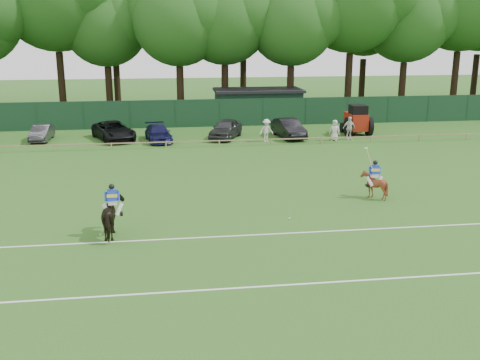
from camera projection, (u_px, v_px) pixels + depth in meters
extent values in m
plane|color=#1E4C14|center=(238.00, 228.00, 25.12)|extent=(160.00, 160.00, 0.00)
imported|color=black|center=(113.00, 216.00, 23.88)|extent=(1.09, 2.18, 1.80)
imported|color=maroon|center=(374.00, 185.00, 29.39)|extent=(1.21, 1.34, 1.43)
imported|color=#2B2B2D|center=(42.00, 133.00, 44.54)|extent=(1.42, 3.86, 1.26)
imported|color=black|center=(114.00, 131.00, 44.83)|extent=(4.18, 5.80, 1.47)
imported|color=#12123A|center=(158.00, 133.00, 44.33)|extent=(2.40, 4.59, 1.27)
imported|color=#323234|center=(226.00, 129.00, 45.47)|extent=(3.50, 4.91, 1.55)
imported|color=black|center=(289.00, 128.00, 45.80)|extent=(2.22, 4.80, 1.52)
imported|color=beige|center=(266.00, 130.00, 44.08)|extent=(1.30, 0.97, 1.79)
imported|color=silver|center=(349.00, 128.00, 44.87)|extent=(1.15, 0.62, 1.87)
imported|color=silver|center=(335.00, 130.00, 44.45)|extent=(0.97, 0.85, 1.67)
cube|color=silver|center=(112.00, 202.00, 23.72)|extent=(0.37, 0.28, 0.18)
cube|color=#1B38C3|center=(112.00, 195.00, 23.64)|extent=(0.42, 0.33, 0.51)
cube|color=yellow|center=(112.00, 196.00, 23.64)|extent=(0.45, 0.31, 0.18)
sphere|color=black|center=(112.00, 187.00, 23.54)|extent=(0.25, 0.25, 0.25)
cylinder|color=silver|center=(119.00, 209.00, 23.80)|extent=(0.42, 0.35, 0.59)
cylinder|color=silver|center=(107.00, 210.00, 23.70)|extent=(0.42, 0.33, 0.59)
cube|color=silver|center=(375.00, 175.00, 29.26)|extent=(0.37, 0.28, 0.18)
cube|color=#1B38C3|center=(375.00, 170.00, 29.17)|extent=(0.41, 0.32, 0.51)
cube|color=yellow|center=(375.00, 170.00, 29.18)|extent=(0.44, 0.31, 0.18)
sphere|color=black|center=(375.00, 163.00, 29.08)|extent=(0.25, 0.25, 0.25)
cylinder|color=silver|center=(379.00, 181.00, 29.31)|extent=(0.42, 0.33, 0.59)
cylinder|color=silver|center=(370.00, 181.00, 29.26)|extent=(0.42, 0.35, 0.59)
cylinder|color=tan|center=(370.00, 159.00, 29.05)|extent=(0.25, 0.59, 1.17)
sphere|color=silver|center=(289.00, 219.00, 26.21)|extent=(0.09, 0.09, 0.09)
cube|color=silver|center=(261.00, 287.00, 19.38)|extent=(60.00, 0.10, 0.01)
cube|color=silver|center=(241.00, 236.00, 24.16)|extent=(60.00, 0.10, 0.01)
cube|color=#997F5B|center=(206.00, 141.00, 42.22)|extent=(62.00, 0.08, 0.08)
cube|color=#14351E|center=(198.00, 113.00, 50.62)|extent=(92.00, 0.04, 2.50)
cube|color=#14331E|center=(258.00, 106.00, 54.24)|extent=(8.00, 4.00, 2.80)
cube|color=black|center=(258.00, 90.00, 53.85)|extent=(8.40, 4.40, 0.24)
cube|color=maroon|center=(356.00, 121.00, 47.11)|extent=(1.40, 2.55, 1.37)
cube|color=black|center=(358.00, 111.00, 46.45)|extent=(1.28, 1.39, 0.95)
cylinder|color=black|center=(348.00, 127.00, 46.37)|extent=(0.34, 1.59, 1.58)
cylinder|color=black|center=(369.00, 126.00, 46.59)|extent=(0.34, 1.59, 1.58)
cylinder|color=black|center=(343.00, 127.00, 48.20)|extent=(0.33, 0.85, 0.84)
cylinder|color=black|center=(360.00, 127.00, 48.39)|extent=(0.33, 0.85, 0.84)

